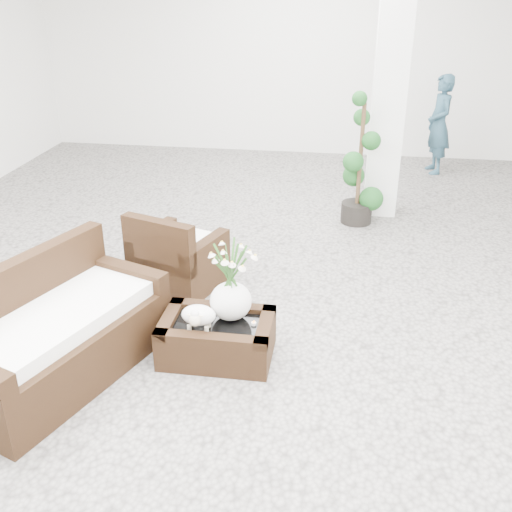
# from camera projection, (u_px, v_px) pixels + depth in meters

# --- Properties ---
(ground) EXTENTS (11.00, 11.00, 0.00)m
(ground) POSITION_uv_depth(u_px,v_px,m) (258.00, 311.00, 5.63)
(ground) COLOR gray
(ground) RESTS_ON ground
(column) EXTENTS (0.40, 0.40, 3.50)m
(column) POSITION_uv_depth(u_px,v_px,m) (391.00, 75.00, 7.21)
(column) COLOR white
(column) RESTS_ON ground
(coffee_table) EXTENTS (0.90, 0.60, 0.31)m
(coffee_table) POSITION_uv_depth(u_px,v_px,m) (217.00, 339.00, 4.92)
(coffee_table) COLOR #311D0E
(coffee_table) RESTS_ON ground
(sheep_figurine) EXTENTS (0.28, 0.23, 0.21)m
(sheep_figurine) POSITION_uv_depth(u_px,v_px,m) (199.00, 317.00, 4.73)
(sheep_figurine) COLOR white
(sheep_figurine) RESTS_ON coffee_table
(planter_narcissus) EXTENTS (0.44, 0.44, 0.80)m
(planter_narcissus) POSITION_uv_depth(u_px,v_px,m) (230.00, 274.00, 4.75)
(planter_narcissus) COLOR white
(planter_narcissus) RESTS_ON coffee_table
(tealight) EXTENTS (0.04, 0.04, 0.03)m
(tealight) POSITION_uv_depth(u_px,v_px,m) (254.00, 323.00, 4.82)
(tealight) COLOR white
(tealight) RESTS_ON coffee_table
(armchair) EXTENTS (0.96, 0.94, 0.81)m
(armchair) POSITION_uv_depth(u_px,v_px,m) (178.00, 248.00, 5.94)
(armchair) COLOR #311D0E
(armchair) RESTS_ON ground
(loveseat) EXTENTS (1.38, 1.90, 0.92)m
(loveseat) POSITION_uv_depth(u_px,v_px,m) (58.00, 324.00, 4.56)
(loveseat) COLOR #311D0E
(loveseat) RESTS_ON ground
(topiary) EXTENTS (0.43, 0.43, 1.60)m
(topiary) POSITION_uv_depth(u_px,v_px,m) (360.00, 161.00, 7.28)
(topiary) COLOR #154217
(topiary) RESTS_ON ground
(shopper) EXTENTS (0.47, 0.61, 1.50)m
(shopper) POSITION_uv_depth(u_px,v_px,m) (439.00, 124.00, 9.19)
(shopper) COLOR #274757
(shopper) RESTS_ON ground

